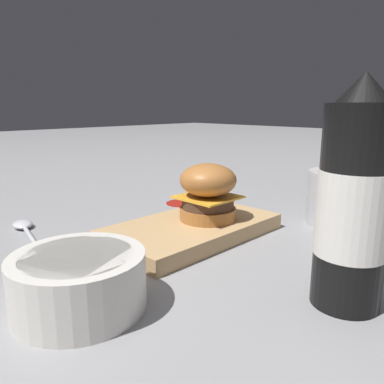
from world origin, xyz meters
TOP-DOWN VIEW (x-y plane):
  - ground_plane at (0.00, 0.00)m, footprint 6.00×6.00m
  - serving_board at (-0.04, 0.04)m, footprint 0.29×0.16m
  - burger at (-0.01, 0.03)m, footprint 0.09×0.09m
  - ketchup_bottle at (-0.07, -0.23)m, footprint 0.07×0.07m
  - fries_basket at (0.20, -0.10)m, footprint 0.11×0.11m
  - side_bowl at (-0.28, -0.04)m, footprint 0.14×0.14m
  - spoon at (-0.22, 0.26)m, footprint 0.05×0.16m
  - ketchup_puddle at (0.10, 0.20)m, footprint 0.06×0.06m

SIDE VIEW (x-z plane):
  - ground_plane at x=0.00m, z-range 0.00..0.00m
  - ketchup_puddle at x=0.10m, z-range 0.00..0.00m
  - spoon at x=-0.22m, z-range 0.00..0.01m
  - serving_board at x=-0.04m, z-range 0.00..0.02m
  - side_bowl at x=-0.28m, z-range 0.00..0.06m
  - fries_basket at x=0.20m, z-range -0.02..0.13m
  - burger at x=-0.01m, z-range 0.03..0.12m
  - ketchup_bottle at x=-0.07m, z-range -0.01..0.23m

